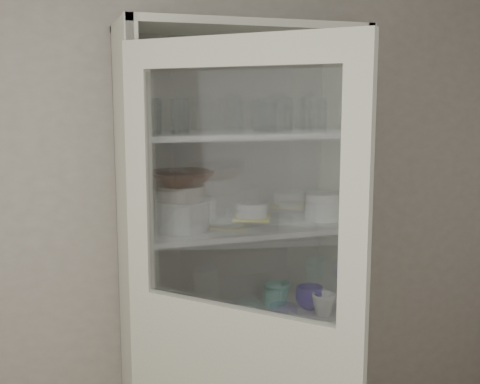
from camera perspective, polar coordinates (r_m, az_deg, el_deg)
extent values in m
cube|color=#A89E92|center=(2.75, -5.45, -1.63)|extent=(3.60, 0.02, 2.60)
cube|color=beige|center=(2.55, -10.52, -8.41)|extent=(0.03, 0.45, 2.10)
cube|color=beige|center=(2.84, 9.39, -6.57)|extent=(0.03, 0.45, 2.10)
cube|color=gray|center=(2.84, -1.36, -6.41)|extent=(1.00, 0.03, 2.10)
cube|color=beige|center=(2.56, 0.00, 15.28)|extent=(1.00, 0.45, 0.03)
cube|color=silver|center=(2.70, 0.10, -11.71)|extent=(0.94, 0.42, 0.02)
cube|color=silver|center=(2.59, 0.11, -3.39)|extent=(0.94, 0.42, 0.02)
cube|color=silver|center=(2.53, 0.11, 5.49)|extent=(0.94, 0.42, 0.02)
cube|color=beige|center=(1.96, -0.28, 13.27)|extent=(0.63, 0.69, 0.10)
cube|color=beige|center=(2.20, -9.50, 0.91)|extent=(0.09, 0.09, 0.80)
cube|color=beige|center=(1.81, 10.95, -0.83)|extent=(0.09, 0.09, 0.80)
cube|color=silver|center=(1.97, -0.27, 0.13)|extent=(0.49, 0.54, 0.78)
cylinder|color=silver|center=(2.28, -8.54, 7.05)|extent=(0.08, 0.08, 0.14)
cylinder|color=silver|center=(2.34, -5.68, 7.11)|extent=(0.07, 0.07, 0.14)
cylinder|color=silver|center=(2.39, -0.55, 7.19)|extent=(0.08, 0.08, 0.14)
cylinder|color=silver|center=(2.43, 2.72, 7.26)|extent=(0.08, 0.08, 0.14)
cylinder|color=silver|center=(2.44, 3.73, 7.05)|extent=(0.07, 0.07, 0.12)
cylinder|color=silver|center=(2.49, 4.19, 7.29)|extent=(0.07, 0.07, 0.14)
cylinder|color=silver|center=(2.52, 7.42, 7.27)|extent=(0.08, 0.08, 0.14)
cylinder|color=silver|center=(2.42, -8.14, 7.04)|extent=(0.08, 0.08, 0.13)
cylinder|color=silver|center=(2.46, -8.60, 7.17)|extent=(0.08, 0.08, 0.14)
cylinder|color=silver|center=(2.47, -5.86, 7.16)|extent=(0.09, 0.09, 0.13)
cylinder|color=silver|center=(2.56, 2.38, 7.24)|extent=(0.08, 0.08, 0.13)
cylinder|color=silver|center=(2.54, 1.96, 7.13)|extent=(0.07, 0.07, 0.12)
cylinder|color=white|center=(2.49, -5.49, -2.19)|extent=(0.22, 0.22, 0.13)
cylinder|color=white|center=(2.68, -4.31, -1.69)|extent=(0.20, 0.20, 0.10)
cylinder|color=beige|center=(2.47, -5.52, -0.09)|extent=(0.21, 0.21, 0.06)
imported|color=#432315|center=(2.46, -5.54, 1.31)|extent=(0.27, 0.27, 0.06)
cylinder|color=silver|center=(2.62, 1.13, -2.77)|extent=(0.46, 0.46, 0.02)
cube|color=yellow|center=(2.62, 1.14, -2.44)|extent=(0.20, 0.20, 0.01)
cylinder|color=white|center=(2.61, 1.14, -1.67)|extent=(0.18, 0.18, 0.06)
cylinder|color=silver|center=(2.71, 7.81, -1.38)|extent=(0.15, 0.15, 0.12)
imported|color=#11068E|center=(2.77, 6.62, -9.90)|extent=(0.15, 0.15, 0.10)
imported|color=teal|center=(2.80, 3.68, -9.58)|extent=(0.12, 0.12, 0.10)
imported|color=white|center=(2.70, 7.93, -10.50)|extent=(0.14, 0.14, 0.10)
cylinder|color=teal|center=(2.79, 3.12, -9.89)|extent=(0.08, 0.08, 0.08)
ellipsoid|color=teal|center=(2.78, 3.13, -8.94)|extent=(0.08, 0.08, 0.02)
cylinder|color=silver|center=(2.61, -0.96, -11.72)|extent=(0.11, 0.11, 0.04)
cylinder|color=white|center=(2.65, -7.62, -10.40)|extent=(0.14, 0.14, 0.13)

